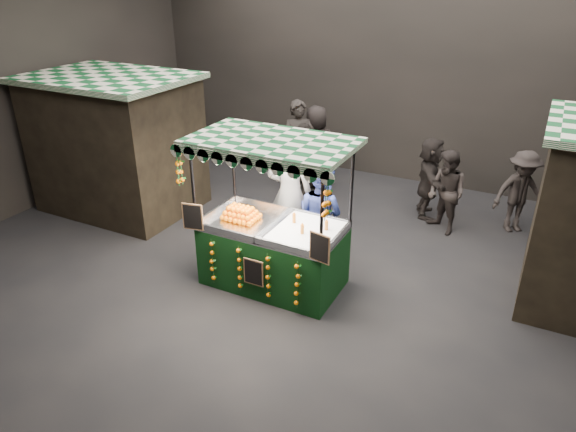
% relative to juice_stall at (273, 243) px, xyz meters
% --- Properties ---
extents(ground, '(12.00, 12.00, 0.00)m').
position_rel_juice_stall_xyz_m(ground, '(0.35, 0.17, -0.71)').
color(ground, black).
rests_on(ground, ground).
extents(market_hall, '(12.10, 10.10, 5.05)m').
position_rel_juice_stall_xyz_m(market_hall, '(0.35, 0.17, 2.67)').
color(market_hall, black).
rests_on(market_hall, ground).
extents(neighbour_stall_left, '(3.00, 2.20, 2.60)m').
position_rel_juice_stall_xyz_m(neighbour_stall_left, '(-4.05, 1.17, 0.60)').
color(neighbour_stall_left, black).
rests_on(neighbour_stall_left, ground).
extents(juice_stall, '(2.35, 1.38, 2.28)m').
position_rel_juice_stall_xyz_m(juice_stall, '(0.00, 0.00, 0.00)').
color(juice_stall, black).
rests_on(juice_stall, ground).
extents(vendor_grey, '(0.85, 0.65, 2.07)m').
position_rel_juice_stall_xyz_m(vendor_grey, '(-0.25, 1.06, 0.32)').
color(vendor_grey, gray).
rests_on(vendor_grey, ground).
extents(vendor_blue, '(0.93, 0.80, 1.64)m').
position_rel_juice_stall_xyz_m(vendor_blue, '(0.33, 1.00, 0.11)').
color(vendor_blue, navy).
rests_on(vendor_blue, ground).
extents(shopper_0, '(0.84, 0.76, 1.94)m').
position_rel_juice_stall_xyz_m(shopper_0, '(-1.29, 3.51, 0.26)').
color(shopper_0, '#2B2623').
rests_on(shopper_0, ground).
extents(shopper_1, '(0.94, 0.91, 1.53)m').
position_rel_juice_stall_xyz_m(shopper_1, '(1.91, 2.94, 0.06)').
color(shopper_1, '#2D2725').
rests_on(shopper_1, ground).
extents(shopper_2, '(1.11, 0.80, 1.74)m').
position_rel_juice_stall_xyz_m(shopper_2, '(-0.78, 2.68, 0.16)').
color(shopper_2, black).
rests_on(shopper_2, ground).
extents(shopper_3, '(1.13, 1.03, 1.52)m').
position_rel_juice_stall_xyz_m(shopper_3, '(3.07, 3.57, 0.05)').
color(shopper_3, '#2D2624').
rests_on(shopper_3, ground).
extents(shopper_4, '(1.03, 1.00, 1.78)m').
position_rel_juice_stall_xyz_m(shopper_4, '(-1.05, 3.86, 0.18)').
color(shopper_4, black).
rests_on(shopper_4, ground).
extents(shopper_5, '(0.88, 1.52, 1.56)m').
position_rel_juice_stall_xyz_m(shopper_5, '(1.48, 3.48, 0.07)').
color(shopper_5, black).
rests_on(shopper_5, ground).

